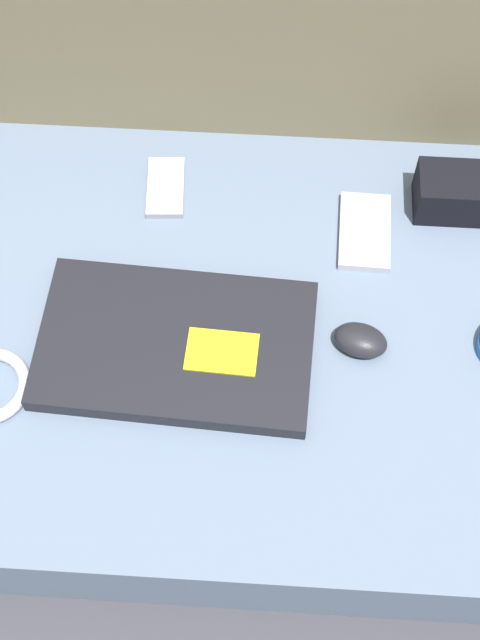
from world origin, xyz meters
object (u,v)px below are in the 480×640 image
(computer_mouse, at_px, (360,340))
(laptop, at_px, (176,345))
(phone_black, at_px, (365,232))
(phone_small, at_px, (166,187))
(camera_pouch, at_px, (463,193))

(computer_mouse, bearing_deg, laptop, -159.98)
(phone_black, height_order, phone_small, phone_black)
(computer_mouse, bearing_deg, camera_pouch, 73.96)
(laptop, bearing_deg, camera_pouch, 36.57)
(laptop, height_order, camera_pouch, camera_pouch)
(camera_pouch, bearing_deg, phone_black, -157.23)
(computer_mouse, height_order, phone_small, computer_mouse)
(computer_mouse, relative_size, phone_black, 0.64)
(phone_small, xyz_separation_m, camera_pouch, (0.42, -0.01, 0.03))
(computer_mouse, height_order, phone_black, computer_mouse)
(laptop, distance_m, phone_small, 0.26)
(computer_mouse, distance_m, camera_pouch, 0.27)
(phone_small, bearing_deg, laptop, -84.83)
(computer_mouse, xyz_separation_m, phone_black, (0.01, 0.18, -0.01))
(laptop, relative_size, camera_pouch, 2.78)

